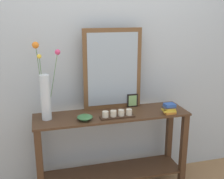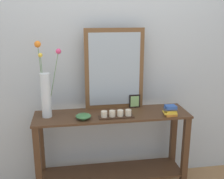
{
  "view_description": "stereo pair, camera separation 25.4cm",
  "coord_description": "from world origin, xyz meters",
  "px_view_note": "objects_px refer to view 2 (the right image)",
  "views": [
    {
      "loc": [
        -0.63,
        -2.36,
        1.76
      ],
      "look_at": [
        0.0,
        0.0,
        1.08
      ],
      "focal_mm": 44.49,
      "sensor_mm": 36.0,
      "label": 1
    },
    {
      "loc": [
        -0.39,
        -2.41,
        1.76
      ],
      "look_at": [
        0.0,
        0.0,
        1.08
      ],
      "focal_mm": 44.49,
      "sensor_mm": 36.0,
      "label": 2
    }
  ],
  "objects_px": {
    "console_table": "(112,145)",
    "tall_vase_left": "(46,90)",
    "picture_frame_small": "(135,101)",
    "candle_tray": "(116,114)",
    "mirror_leaning": "(114,69)",
    "decorative_bowl": "(83,116)",
    "book_stack": "(170,111)"
  },
  "relations": [
    {
      "from": "console_table",
      "to": "picture_frame_small",
      "type": "relative_size",
      "value": 11.06
    },
    {
      "from": "picture_frame_small",
      "to": "tall_vase_left",
      "type": "bearing_deg",
      "value": -172.49
    },
    {
      "from": "decorative_bowl",
      "to": "book_stack",
      "type": "distance_m",
      "value": 0.8
    },
    {
      "from": "picture_frame_small",
      "to": "candle_tray",
      "type": "bearing_deg",
      "value": -133.5
    },
    {
      "from": "candle_tray",
      "to": "tall_vase_left",
      "type": "bearing_deg",
      "value": 168.3
    },
    {
      "from": "mirror_leaning",
      "to": "candle_tray",
      "type": "xyz_separation_m",
      "value": [
        -0.03,
        -0.26,
        -0.36
      ]
    },
    {
      "from": "mirror_leaning",
      "to": "picture_frame_small",
      "type": "height_order",
      "value": "mirror_leaning"
    },
    {
      "from": "console_table",
      "to": "mirror_leaning",
      "type": "distance_m",
      "value": 0.74
    },
    {
      "from": "picture_frame_small",
      "to": "book_stack",
      "type": "height_order",
      "value": "picture_frame_small"
    },
    {
      "from": "picture_frame_small",
      "to": "book_stack",
      "type": "distance_m",
      "value": 0.38
    },
    {
      "from": "tall_vase_left",
      "to": "decorative_bowl",
      "type": "bearing_deg",
      "value": -20.62
    },
    {
      "from": "mirror_leaning",
      "to": "picture_frame_small",
      "type": "relative_size",
      "value": 5.95
    },
    {
      "from": "console_table",
      "to": "book_stack",
      "type": "xyz_separation_m",
      "value": [
        0.52,
        -0.13,
        0.38
      ]
    },
    {
      "from": "decorative_bowl",
      "to": "book_stack",
      "type": "bearing_deg",
      "value": -2.74
    },
    {
      "from": "picture_frame_small",
      "to": "console_table",
      "type": "bearing_deg",
      "value": -150.82
    },
    {
      "from": "mirror_leaning",
      "to": "tall_vase_left",
      "type": "height_order",
      "value": "mirror_leaning"
    },
    {
      "from": "tall_vase_left",
      "to": "candle_tray",
      "type": "height_order",
      "value": "tall_vase_left"
    },
    {
      "from": "mirror_leaning",
      "to": "decorative_bowl",
      "type": "distance_m",
      "value": 0.55
    },
    {
      "from": "tall_vase_left",
      "to": "candle_tray",
      "type": "bearing_deg",
      "value": -11.7
    },
    {
      "from": "tall_vase_left",
      "to": "candle_tray",
      "type": "distance_m",
      "value": 0.67
    },
    {
      "from": "console_table",
      "to": "candle_tray",
      "type": "height_order",
      "value": "candle_tray"
    },
    {
      "from": "tall_vase_left",
      "to": "book_stack",
      "type": "bearing_deg",
      "value": -8.11
    },
    {
      "from": "console_table",
      "to": "candle_tray",
      "type": "relative_size",
      "value": 4.56
    },
    {
      "from": "candle_tray",
      "to": "picture_frame_small",
      "type": "relative_size",
      "value": 2.43
    },
    {
      "from": "book_stack",
      "to": "candle_tray",
      "type": "bearing_deg",
      "value": 176.4
    },
    {
      "from": "mirror_leaning",
      "to": "tall_vase_left",
      "type": "xyz_separation_m",
      "value": [
        -0.64,
        -0.14,
        -0.14
      ]
    },
    {
      "from": "mirror_leaning",
      "to": "candle_tray",
      "type": "relative_size",
      "value": 2.45
    },
    {
      "from": "tall_vase_left",
      "to": "decorative_bowl",
      "type": "height_order",
      "value": "tall_vase_left"
    },
    {
      "from": "console_table",
      "to": "tall_vase_left",
      "type": "bearing_deg",
      "value": 177.27
    },
    {
      "from": "console_table",
      "to": "picture_frame_small",
      "type": "xyz_separation_m",
      "value": [
        0.25,
        0.14,
        0.4
      ]
    },
    {
      "from": "picture_frame_small",
      "to": "book_stack",
      "type": "bearing_deg",
      "value": -44.8
    },
    {
      "from": "picture_frame_small",
      "to": "decorative_bowl",
      "type": "xyz_separation_m",
      "value": [
        -0.52,
        -0.23,
        -0.04
      ]
    }
  ]
}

